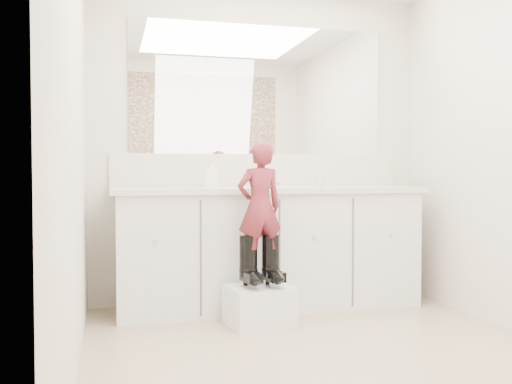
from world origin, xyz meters
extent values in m
plane|color=#947A61|center=(0.00, 0.00, 0.00)|extent=(3.00, 3.00, 0.00)
plane|color=beige|center=(0.00, 1.50, 1.20)|extent=(2.60, 0.00, 2.60)
plane|color=beige|center=(-1.30, 0.00, 1.20)|extent=(0.00, 3.00, 3.00)
cube|color=silver|center=(0.00, 1.23, 0.42)|extent=(2.20, 0.55, 0.85)
cube|color=beige|center=(0.00, 1.21, 0.87)|extent=(2.28, 0.58, 0.04)
cube|color=beige|center=(0.00, 1.49, 1.02)|extent=(2.28, 0.03, 0.25)
cube|color=white|center=(0.00, 1.49, 1.64)|extent=(2.00, 0.02, 1.00)
cylinder|color=silver|center=(0.00, 1.38, 0.94)|extent=(0.08, 0.08, 0.10)
imported|color=beige|center=(0.39, 1.18, 0.93)|extent=(0.11, 0.11, 0.08)
imported|color=white|center=(-0.42, 1.28, 0.99)|extent=(0.10, 0.10, 0.20)
cube|color=white|center=(-0.20, 0.75, 0.13)|extent=(0.45, 0.39, 0.26)
imported|color=#B53749|center=(-0.20, 0.75, 0.78)|extent=(0.33, 0.24, 0.84)
cylinder|color=#DE568A|center=(-0.13, 0.75, 0.91)|extent=(0.14, 0.03, 0.06)
camera|label=1|loc=(-1.14, -2.81, 1.00)|focal=40.00mm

